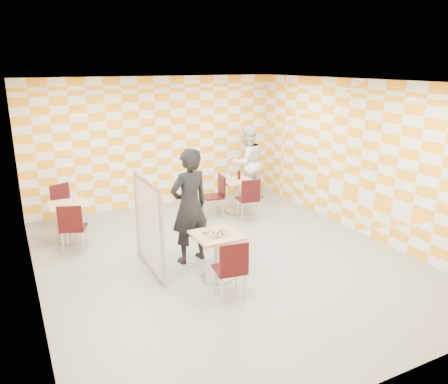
# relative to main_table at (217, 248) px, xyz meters

# --- Properties ---
(room_shell) EXTENTS (7.00, 7.00, 7.00)m
(room_shell) POSITION_rel_main_table_xyz_m (0.42, 1.12, 0.99)
(room_shell) COLOR gray
(room_shell) RESTS_ON ground
(main_table) EXTENTS (0.70, 0.70, 0.75)m
(main_table) POSITION_rel_main_table_xyz_m (0.00, 0.00, 0.00)
(main_table) COLOR tan
(main_table) RESTS_ON ground
(second_table) EXTENTS (0.70, 0.70, 0.75)m
(second_table) POSITION_rel_main_table_xyz_m (1.82, 2.70, 0.00)
(second_table) COLOR tan
(second_table) RESTS_ON ground
(empty_table) EXTENTS (0.70, 0.70, 0.75)m
(empty_table) POSITION_rel_main_table_xyz_m (-1.82, 2.62, 0.00)
(empty_table) COLOR tan
(empty_table) RESTS_ON ground
(chair_main_front) EXTENTS (0.48, 0.49, 0.92)m
(chair_main_front) POSITION_rel_main_table_xyz_m (-0.11, -0.71, 0.04)
(chair_main_front) COLOR #340A0D
(chair_main_front) RESTS_ON ground
(chair_second_front) EXTENTS (0.48, 0.49, 0.92)m
(chair_second_front) POSITION_rel_main_table_xyz_m (1.79, 2.09, 0.04)
(chair_second_front) COLOR #340A0D
(chair_second_front) RESTS_ON ground
(chair_second_side) EXTENTS (0.48, 0.47, 0.92)m
(chair_second_side) POSITION_rel_main_table_xyz_m (1.30, 2.65, 0.04)
(chair_second_side) COLOR #340A0D
(chair_second_side) RESTS_ON ground
(chair_empty_near) EXTENTS (0.54, 0.55, 0.92)m
(chair_empty_near) POSITION_rel_main_table_xyz_m (-1.86, 2.01, 0.04)
(chair_empty_near) COLOR #340A0D
(chair_empty_near) RESTS_ON ground
(chair_empty_far) EXTENTS (0.56, 0.56, 0.92)m
(chair_empty_far) POSITION_rel_main_table_xyz_m (-1.82, 3.38, 0.04)
(chair_empty_far) COLOR #340A0D
(chair_empty_far) RESTS_ON ground
(partition) EXTENTS (0.08, 1.38, 1.55)m
(partition) POSITION_rel_main_table_xyz_m (-0.85, 0.74, 0.28)
(partition) COLOR white
(partition) RESTS_ON ground
(man_dark) EXTENTS (0.80, 0.61, 1.97)m
(man_dark) POSITION_rel_main_table_xyz_m (-0.12, 0.79, 0.48)
(man_dark) COLOR black
(man_dark) RESTS_ON ground
(man_white) EXTENTS (0.93, 0.75, 1.84)m
(man_white) POSITION_rel_main_table_xyz_m (2.54, 3.49, 0.41)
(man_white) COLOR white
(man_white) RESTS_ON ground
(pizza_on_foil) EXTENTS (0.40, 0.40, 0.04)m
(pizza_on_foil) POSITION_rel_main_table_xyz_m (-0.00, -0.02, 0.26)
(pizza_on_foil) COLOR silver
(pizza_on_foil) RESTS_ON main_table
(sport_bottle) EXTENTS (0.06, 0.06, 0.20)m
(sport_bottle) POSITION_rel_main_table_xyz_m (1.69, 2.86, 0.33)
(sport_bottle) COLOR white
(sport_bottle) RESTS_ON second_table
(soda_bottle) EXTENTS (0.07, 0.07, 0.23)m
(soda_bottle) POSITION_rel_main_table_xyz_m (1.89, 2.73, 0.34)
(soda_bottle) COLOR black
(soda_bottle) RESTS_ON second_table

